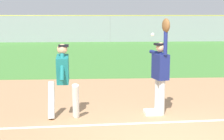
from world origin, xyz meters
name	(u,v)px	position (x,y,z in m)	size (l,w,h in m)	color
ground_plane	(171,137)	(0.00, 0.00, 0.00)	(69.90, 69.90, 0.00)	tan
outfield_grass	(117,53)	(0.00, 14.08, 0.01)	(51.73, 16.13, 0.01)	#478438
first_base	(152,112)	(-0.10, 1.57, 0.04)	(0.38, 0.38, 0.08)	white
fielder	(161,68)	(0.09, 1.56, 1.12)	(0.37, 0.89, 2.28)	silver
runner	(63,76)	(-2.19, 1.33, 1.00)	(0.73, 0.84, 1.72)	white
baseball	(153,35)	(-0.17, 1.30, 1.92)	(0.07, 0.07, 0.07)	white
outfield_fence	(110,29)	(0.00, 22.15, 1.12)	(51.81, 0.08, 2.24)	#93999E
parked_car_green	(65,32)	(-3.97, 24.77, 0.67)	(4.48, 2.28, 1.25)	#1E6B33
parked_car_red	(130,32)	(1.99, 24.68, 0.67)	(4.42, 2.16, 1.25)	#B21E1E
parked_car_white	(196,32)	(8.25, 24.99, 0.67)	(4.49, 2.29, 1.25)	white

